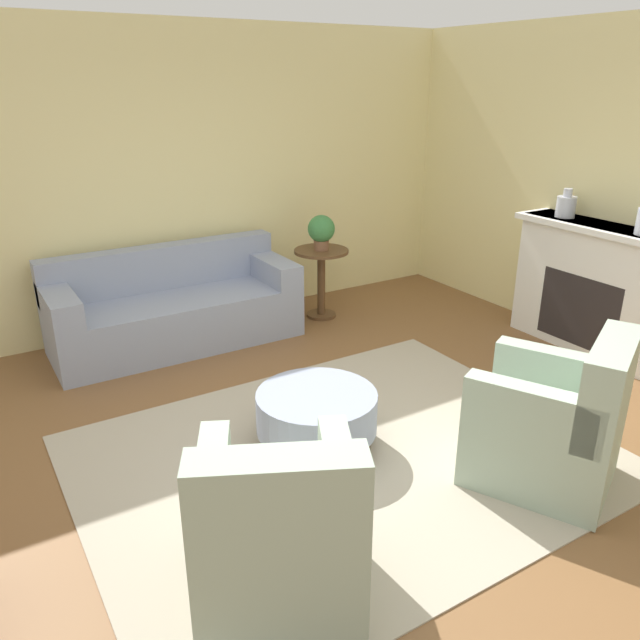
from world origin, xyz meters
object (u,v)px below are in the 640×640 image
(vase_mantel_near, at_px, (566,206))
(armchair_left, at_px, (279,539))
(couch, at_px, (175,309))
(potted_plant_on_side_table, at_px, (321,230))
(armchair_right, at_px, (554,426))
(side_table, at_px, (321,271))
(ottoman_table, at_px, (317,412))

(vase_mantel_near, bearing_deg, armchair_left, -157.37)
(couch, xyz_separation_m, potted_plant_on_side_table, (1.50, -0.13, 0.58))
(couch, distance_m, potted_plant_on_side_table, 1.61)
(armchair_left, relative_size, armchair_right, 1.00)
(couch, bearing_deg, armchair_right, -69.79)
(armchair_left, bearing_deg, couch, 78.70)
(side_table, relative_size, potted_plant_on_side_table, 2.05)
(armchair_left, distance_m, ottoman_table, 1.36)
(couch, distance_m, armchair_left, 3.31)
(couch, xyz_separation_m, ottoman_table, (0.20, -2.19, -0.06))
(couch, distance_m, ottoman_table, 2.19)
(ottoman_table, relative_size, side_table, 1.13)
(armchair_left, relative_size, ottoman_table, 1.30)
(armchair_left, xyz_separation_m, potted_plant_on_side_table, (2.15, 3.12, 0.52))
(armchair_right, height_order, side_table, armchair_right)
(side_table, bearing_deg, armchair_left, -124.56)
(ottoman_table, relative_size, potted_plant_on_side_table, 2.31)
(potted_plant_on_side_table, bearing_deg, vase_mantel_near, -44.02)
(side_table, height_order, vase_mantel_near, vase_mantel_near)
(armchair_right, bearing_deg, vase_mantel_near, 39.36)
(armchair_right, distance_m, side_table, 3.13)
(armchair_left, distance_m, side_table, 3.78)
(ottoman_table, xyz_separation_m, potted_plant_on_side_table, (1.30, 2.05, 0.64))
(side_table, height_order, potted_plant_on_side_table, potted_plant_on_side_table)
(armchair_left, height_order, vase_mantel_near, vase_mantel_near)
(armchair_right, bearing_deg, couch, 110.21)
(armchair_right, xyz_separation_m, vase_mantel_near, (1.91, 1.56, 0.86))
(side_table, relative_size, vase_mantel_near, 2.79)
(ottoman_table, bearing_deg, potted_plant_on_side_table, 57.63)
(couch, height_order, side_table, couch)
(couch, height_order, potted_plant_on_side_table, potted_plant_on_side_table)
(vase_mantel_near, xyz_separation_m, potted_plant_on_side_table, (-1.61, 1.55, -0.34))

